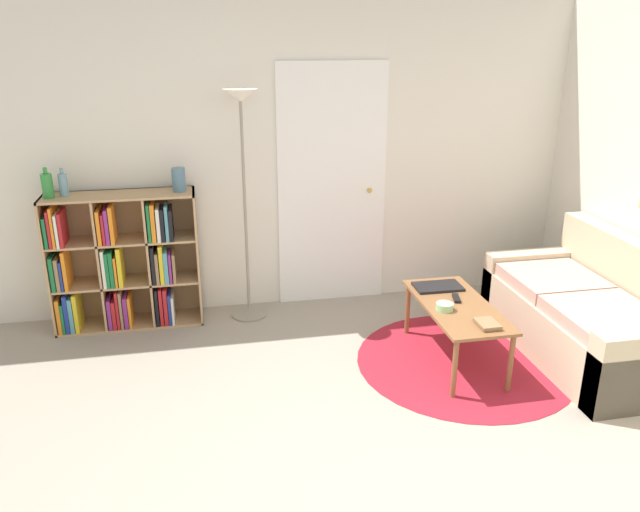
# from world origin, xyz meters

# --- Properties ---
(ground_plane) EXTENTS (14.00, 14.00, 0.00)m
(ground_plane) POSITION_xyz_m (0.00, 0.00, 0.00)
(ground_plane) COLOR gray
(wall_back) EXTENTS (7.57, 0.11, 2.60)m
(wall_back) POSITION_xyz_m (0.01, 2.70, 1.29)
(wall_back) COLOR silver
(wall_back) RESTS_ON ground_plane
(rug) EXTENTS (1.56, 1.56, 0.01)m
(rug) POSITION_xyz_m (0.94, 1.35, 0.00)
(rug) COLOR maroon
(rug) RESTS_ON ground_plane
(bookshelf) EXTENTS (1.15, 0.34, 1.09)m
(bookshelf) POSITION_xyz_m (-1.52, 2.49, 0.52)
(bookshelf) COLOR tan
(bookshelf) RESTS_ON ground_plane
(floor_lamp) EXTENTS (0.29, 0.29, 1.86)m
(floor_lamp) POSITION_xyz_m (-0.53, 2.45, 1.47)
(floor_lamp) COLOR gray
(floor_lamp) RESTS_ON ground_plane
(couch) EXTENTS (0.85, 1.63, 0.85)m
(couch) POSITION_xyz_m (1.91, 1.31, 0.28)
(couch) COLOR #CCB793
(couch) RESTS_ON ground_plane
(coffee_table) EXTENTS (0.47, 1.02, 0.44)m
(coffee_table) POSITION_xyz_m (0.87, 1.40, 0.39)
(coffee_table) COLOR brown
(coffee_table) RESTS_ON ground_plane
(laptop) EXTENTS (0.36, 0.22, 0.02)m
(laptop) POSITION_xyz_m (0.85, 1.71, 0.45)
(laptop) COLOR black
(laptop) RESTS_ON coffee_table
(bowl) EXTENTS (0.12, 0.12, 0.05)m
(bowl) POSITION_xyz_m (0.75, 1.33, 0.47)
(bowl) COLOR #9ED193
(bowl) RESTS_ON coffee_table
(book_stack_on_table) EXTENTS (0.14, 0.18, 0.03)m
(book_stack_on_table) POSITION_xyz_m (0.93, 1.04, 0.46)
(book_stack_on_table) COLOR olive
(book_stack_on_table) RESTS_ON coffee_table
(remote) EXTENTS (0.08, 0.15, 0.02)m
(remote) POSITION_xyz_m (0.90, 1.48, 0.45)
(remote) COLOR black
(remote) RESTS_ON coffee_table
(bottle_left) EXTENTS (0.08, 0.08, 0.23)m
(bottle_left) POSITION_xyz_m (-1.98, 2.47, 1.19)
(bottle_left) COLOR #2D8438
(bottle_left) RESTS_ON bookshelf
(bottle_middle) EXTENTS (0.07, 0.07, 0.21)m
(bottle_middle) POSITION_xyz_m (-1.88, 2.51, 1.18)
(bottle_middle) COLOR #6B93A3
(bottle_middle) RESTS_ON bookshelf
(vase_on_shelf) EXTENTS (0.11, 0.11, 0.18)m
(vase_on_shelf) POSITION_xyz_m (-1.02, 2.49, 1.18)
(vase_on_shelf) COLOR slate
(vase_on_shelf) RESTS_ON bookshelf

